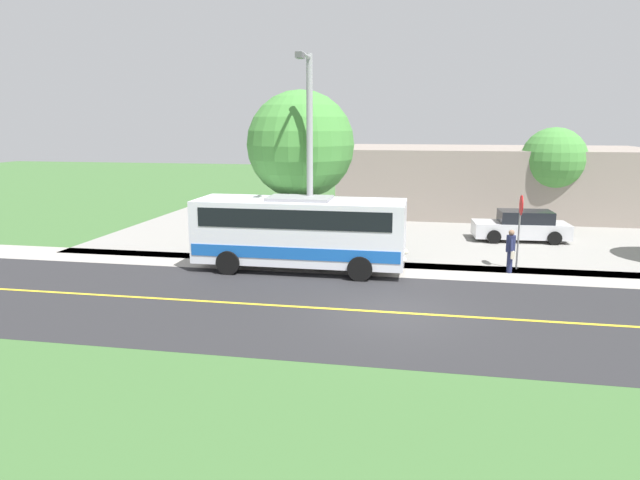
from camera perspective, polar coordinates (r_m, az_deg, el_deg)
name	(u,v)px	position (r m, az deg, el deg)	size (l,w,h in m)	color
ground_plane	(393,313)	(17.20, 7.37, -7.24)	(120.00, 120.00, 0.00)	#3D6633
road_surface	(393,313)	(17.20, 7.37, -7.23)	(8.00, 100.00, 0.01)	#28282B
sidewalk	(401,269)	(22.18, 8.16, -2.94)	(2.40, 100.00, 0.01)	#9E9991
parking_lot_surface	(468,237)	(29.28, 14.67, 0.34)	(14.00, 36.00, 0.01)	gray
road_centre_line	(393,312)	(17.20, 7.37, -7.22)	(0.16, 100.00, 0.00)	gold
shuttle_bus_front	(300,230)	(21.72, -2.02, 1.05)	(2.78, 8.08, 2.82)	white
pedestrian_with_bags	(511,250)	(22.54, 18.57, -0.93)	(0.72, 0.34, 1.64)	#1E2347
stop_sign	(520,219)	(22.93, 19.43, 1.99)	(0.76, 0.07, 2.88)	slate
street_light_pole	(309,153)	(21.62, -1.10, 8.70)	(1.97, 0.24, 8.05)	#9E9EA3
parked_car_near	(521,226)	(28.96, 19.56, 1.30)	(2.22, 4.50, 1.45)	silver
tree_curbside	(301,145)	(24.26, -1.94, 9.51)	(4.54, 4.54, 6.93)	#4C3826
tree_lot_edge	(554,160)	(34.43, 22.39, 7.43)	(3.57, 3.57, 5.35)	#4C3826
commercial_building	(492,180)	(38.06, 16.88, 5.82)	(10.00, 18.69, 4.05)	gray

